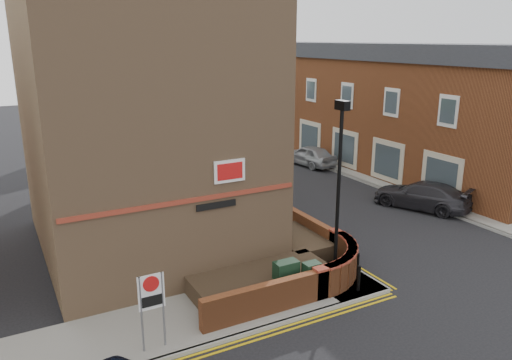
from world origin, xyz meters
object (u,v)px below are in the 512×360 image
object	(u,v)px
lamppost	(338,194)
utility_cabinet_large	(286,278)
silver_car_near	(226,172)
zone_sign	(152,298)

from	to	relation	value
lamppost	utility_cabinet_large	size ratio (longest dim) A/B	5.25
lamppost	silver_car_near	size ratio (longest dim) A/B	1.49
lamppost	zone_sign	world-z (taller)	lamppost
utility_cabinet_large	zone_sign	xyz separation A→B (m)	(-4.70, -0.80, 0.92)
lamppost	silver_car_near	xyz separation A→B (m)	(2.07, 13.32, -2.65)
lamppost	zone_sign	distance (m)	6.85
zone_sign	silver_car_near	bearing A→B (deg)	58.27
utility_cabinet_large	zone_sign	bearing A→B (deg)	-170.31
utility_cabinet_large	silver_car_near	xyz separation A→B (m)	(3.97, 13.22, -0.02)
zone_sign	utility_cabinet_large	bearing A→B (deg)	9.69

